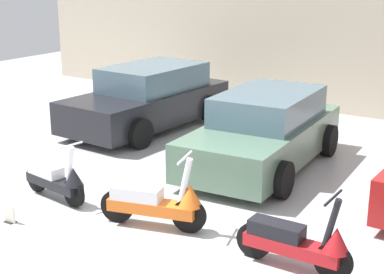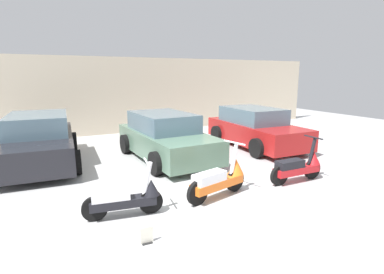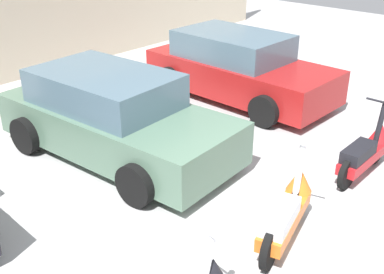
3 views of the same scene
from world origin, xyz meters
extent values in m
plane|color=#B2B2B2|center=(0.00, 0.00, 0.00)|extent=(28.00, 28.00, 0.00)
cube|color=beige|center=(0.00, 8.31, 1.61)|extent=(19.60, 0.12, 3.23)
cylinder|color=black|center=(-1.57, 0.34, 0.22)|extent=(0.45, 0.14, 0.44)
cylinder|color=black|center=(-2.54, 0.47, 0.22)|extent=(0.45, 0.14, 0.44)
cube|color=black|center=(-2.05, 0.40, 0.27)|extent=(1.18, 0.42, 0.15)
cube|color=white|center=(-2.26, 0.43, 0.44)|extent=(0.67, 0.34, 0.17)
cylinder|color=white|center=(-1.62, 0.35, 0.66)|extent=(0.21, 0.10, 0.62)
cylinder|color=white|center=(-1.62, 0.35, 0.97)|extent=(0.10, 0.51, 0.03)
cone|color=black|center=(-1.55, 0.34, 0.50)|extent=(0.33, 0.33, 0.29)
cylinder|color=black|center=(0.41, 0.56, 0.25)|extent=(0.50, 0.21, 0.49)
cylinder|color=black|center=(-0.64, 0.27, 0.25)|extent=(0.50, 0.21, 0.49)
cube|color=orange|center=(-0.12, 0.41, 0.31)|extent=(1.32, 0.62, 0.17)
cube|color=white|center=(-0.34, 0.35, 0.49)|extent=(0.77, 0.47, 0.19)
cylinder|color=white|center=(0.36, 0.54, 0.74)|extent=(0.24, 0.14, 0.70)
cylinder|color=white|center=(0.36, 0.54, 1.09)|extent=(0.18, 0.56, 0.03)
cone|color=orange|center=(0.43, 0.56, 0.55)|extent=(0.40, 0.40, 0.32)
cylinder|color=black|center=(2.55, 0.40, 0.23)|extent=(0.47, 0.08, 0.47)
cylinder|color=black|center=(1.51, 0.39, 0.23)|extent=(0.47, 0.08, 0.47)
cube|color=#B2191E|center=(2.03, 0.40, 0.29)|extent=(1.23, 0.29, 0.16)
cube|color=black|center=(1.81, 0.40, 0.47)|extent=(0.69, 0.28, 0.18)
cylinder|color=black|center=(2.49, 0.40, 0.71)|extent=(0.22, 0.08, 0.66)
cylinder|color=black|center=(2.49, 0.40, 1.04)|extent=(0.04, 0.54, 0.03)
cone|color=#B2191E|center=(2.57, 0.40, 0.53)|extent=(0.32, 0.32, 0.31)
cube|color=black|center=(-3.40, 4.59, 0.52)|extent=(1.93, 4.23, 0.69)
cube|color=slate|center=(-3.39, 4.84, 1.14)|extent=(1.63, 2.40, 0.54)
cylinder|color=black|center=(-2.57, 3.26, 0.32)|extent=(0.25, 0.64, 0.63)
cylinder|color=black|center=(-4.36, 3.35, 0.32)|extent=(0.25, 0.64, 0.63)
cylinder|color=black|center=(-2.44, 5.83, 0.32)|extent=(0.25, 0.64, 0.63)
cylinder|color=black|center=(-4.23, 5.92, 0.32)|extent=(0.25, 0.64, 0.63)
cube|color=#51705B|center=(0.01, 3.61, 0.50)|extent=(1.94, 4.12, 0.67)
cube|color=slate|center=(-0.01, 3.86, 1.10)|extent=(1.62, 2.35, 0.53)
cylinder|color=black|center=(0.96, 2.43, 0.31)|extent=(0.25, 0.63, 0.61)
cylinder|color=black|center=(-0.78, 2.31, 0.31)|extent=(0.25, 0.63, 0.61)
cylinder|color=black|center=(0.79, 4.92, 0.31)|extent=(0.25, 0.63, 0.61)
cylinder|color=black|center=(-0.94, 4.80, 0.31)|extent=(0.25, 0.63, 0.61)
cylinder|color=black|center=(2.52, 2.50, 0.30)|extent=(0.22, 0.61, 0.61)
cube|color=black|center=(-1.94, -0.59, 0.01)|extent=(0.16, 0.12, 0.01)
cube|color=silver|center=(-1.94, -0.59, 0.13)|extent=(0.20, 0.03, 0.26)
camera|label=1|loc=(4.56, -5.71, 3.60)|focal=55.00mm
camera|label=2|loc=(-3.12, -4.57, 2.48)|focal=28.00mm
camera|label=3|loc=(-4.38, -1.95, 3.67)|focal=45.00mm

